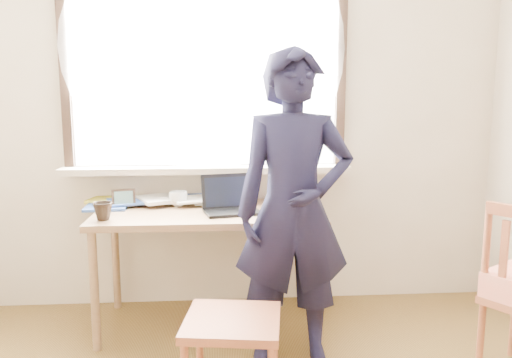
{
  "coord_description": "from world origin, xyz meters",
  "views": [
    {
      "loc": [
        -0.12,
        -1.31,
        1.38
      ],
      "look_at": [
        0.05,
        0.95,
        1.02
      ],
      "focal_mm": 35.0,
      "sensor_mm": 36.0,
      "label": 1
    }
  ],
  "objects": [
    {
      "name": "mug_white",
      "position": [
        -0.38,
        1.78,
        0.76
      ],
      "size": [
        0.15,
        0.15,
        0.09
      ],
      "primitive_type": "imported",
      "rotation": [
        0.0,
        0.0,
        0.41
      ],
      "color": "white",
      "rests_on": "desk"
    },
    {
      "name": "laptop",
      "position": [
        -0.06,
        1.6,
        0.77
      ],
      "size": [
        0.36,
        0.32,
        0.22
      ],
      "color": "black",
      "rests_on": "desk"
    },
    {
      "name": "mouse",
      "position": [
        0.24,
        1.53,
        0.74
      ],
      "size": [
        0.09,
        0.07,
        0.04
      ],
      "primitive_type": "ellipsoid",
      "color": "black",
      "rests_on": "desk"
    },
    {
      "name": "book_a",
      "position": [
        -0.53,
        1.9,
        0.73
      ],
      "size": [
        0.31,
        0.33,
        0.02
      ],
      "primitive_type": "imported",
      "rotation": [
        0.0,
        0.0,
        0.59
      ],
      "color": "white",
      "rests_on": "desk"
    },
    {
      "name": "picture_frame",
      "position": [
        -0.71,
        1.73,
        0.77
      ],
      "size": [
        0.14,
        0.05,
        0.11
      ],
      "color": "black",
      "rests_on": "desk"
    },
    {
      "name": "desk_clutter",
      "position": [
        -0.55,
        1.84,
        0.74
      ],
      "size": [
        0.88,
        0.51,
        0.05
      ],
      "color": "white",
      "rests_on": "desk"
    },
    {
      "name": "mug_dark",
      "position": [
        -0.76,
        1.43,
        0.77
      ],
      "size": [
        0.11,
        0.11,
        0.1
      ],
      "primitive_type": "imported",
      "rotation": [
        0.0,
        0.0,
        0.03
      ],
      "color": "black",
      "rests_on": "desk"
    },
    {
      "name": "room_shell",
      "position": [
        -0.02,
        0.2,
        1.64
      ],
      "size": [
        3.52,
        4.02,
        2.61
      ],
      "color": "beige",
      "rests_on": "ground"
    },
    {
      "name": "person",
      "position": [
        0.26,
        1.14,
        0.82
      ],
      "size": [
        0.6,
        0.39,
        1.64
      ],
      "primitive_type": "imported",
      "rotation": [
        0.0,
        0.0,
        0.0
      ],
      "color": "black",
      "rests_on": "ground"
    },
    {
      "name": "desk",
      "position": [
        -0.19,
        1.63,
        0.64
      ],
      "size": [
        1.34,
        0.67,
        0.72
      ],
      "color": "olive",
      "rests_on": "ground"
    },
    {
      "name": "book_b",
      "position": [
        0.18,
        1.9,
        0.73
      ],
      "size": [
        0.23,
        0.29,
        0.02
      ],
      "primitive_type": "imported",
      "rotation": [
        0.0,
        0.0,
        -0.16
      ],
      "color": "white",
      "rests_on": "desk"
    },
    {
      "name": "work_chair",
      "position": [
        -0.07,
        0.76,
        0.36
      ],
      "size": [
        0.47,
        0.45,
        0.43
      ],
      "color": "#9D5233",
      "rests_on": "ground"
    }
  ]
}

